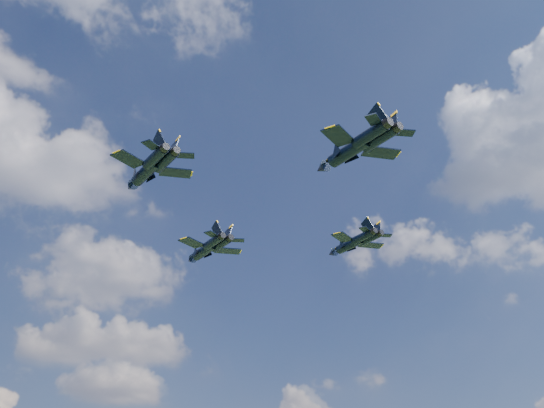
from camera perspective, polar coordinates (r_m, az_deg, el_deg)
The scene contains 4 objects.
jet_lead at distance 125.48m, azimuth -5.75°, elevation -3.92°, with size 12.29×16.17×3.82m.
jet_left at distance 100.60m, azimuth -10.58°, elevation 2.60°, with size 12.24×16.15×3.81m.
jet_right at distance 120.40m, azimuth 6.41°, elevation -3.43°, with size 10.79×14.29×3.37m.
jet_slot at distance 98.15m, azimuth 6.28°, elevation 4.33°, with size 13.35×17.77×4.19m.
Camera 1 is at (-37.19, -81.32, 14.03)m, focal length 45.00 mm.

